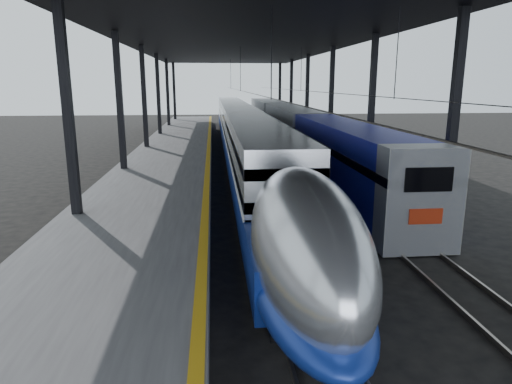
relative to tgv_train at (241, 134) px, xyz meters
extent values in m
plane|color=black|center=(-2.00, -25.30, -1.89)|extent=(160.00, 160.00, 0.00)
cube|color=#4C4C4F|center=(-5.50, -5.30, -1.39)|extent=(6.00, 80.00, 1.00)
cube|color=#C89612|center=(-2.70, -5.30, -0.89)|extent=(0.30, 80.00, 0.01)
cube|color=slate|center=(-0.72, -5.30, -1.81)|extent=(0.08, 80.00, 0.16)
cube|color=slate|center=(0.72, -5.30, -1.81)|extent=(0.08, 80.00, 0.16)
cube|color=slate|center=(4.28, -5.30, -1.81)|extent=(0.08, 80.00, 0.16)
cube|color=slate|center=(5.72, -5.30, -1.81)|extent=(0.08, 80.00, 0.16)
cube|color=black|center=(-7.80, -20.30, 2.61)|extent=(0.35, 0.35, 9.00)
cube|color=black|center=(7.60, -20.30, 2.61)|extent=(0.35, 0.35, 9.00)
cube|color=black|center=(-7.80, -10.30, 2.61)|extent=(0.35, 0.35, 9.00)
cube|color=black|center=(7.60, -10.30, 2.61)|extent=(0.35, 0.35, 9.00)
cube|color=black|center=(-7.80, -0.30, 2.61)|extent=(0.35, 0.35, 9.00)
cube|color=black|center=(7.60, -0.30, 2.61)|extent=(0.35, 0.35, 9.00)
cube|color=black|center=(-7.80, 9.70, 2.61)|extent=(0.35, 0.35, 9.00)
cube|color=black|center=(7.60, 9.70, 2.61)|extent=(0.35, 0.35, 9.00)
cube|color=black|center=(-7.80, 19.70, 2.61)|extent=(0.35, 0.35, 9.00)
cube|color=black|center=(7.60, 19.70, 2.61)|extent=(0.35, 0.35, 9.00)
cube|color=black|center=(-7.80, 29.70, 2.61)|extent=(0.35, 0.35, 9.00)
cube|color=black|center=(7.60, 29.70, 2.61)|extent=(0.35, 0.35, 9.00)
cube|color=black|center=(-0.10, -5.30, 7.36)|extent=(18.00, 75.00, 0.45)
cylinder|color=slate|center=(0.00, -5.30, 3.61)|extent=(0.03, 74.00, 0.03)
cylinder|color=slate|center=(5.00, -5.30, 3.61)|extent=(0.03, 74.00, 0.03)
cube|color=#B8BBC0|center=(0.00, 4.02, 0.27)|extent=(2.73, 57.00, 3.77)
cube|color=navy|center=(0.00, 2.52, -0.90)|extent=(2.81, 62.00, 1.46)
cube|color=silver|center=(0.00, 4.02, -0.15)|extent=(2.82, 57.00, 0.09)
cube|color=black|center=(0.00, 4.02, 1.36)|extent=(2.77, 57.00, 0.40)
cube|color=black|center=(0.00, 4.02, 0.27)|extent=(2.77, 57.00, 0.40)
ellipsoid|color=#B8BBC0|center=(0.00, -27.48, 0.13)|extent=(2.73, 8.40, 3.77)
ellipsoid|color=navy|center=(0.00, -27.48, -0.95)|extent=(2.81, 8.40, 1.60)
ellipsoid|color=black|center=(0.00, -30.08, 0.88)|extent=(1.41, 2.20, 0.85)
cube|color=black|center=(0.00, -27.48, -1.69)|extent=(2.07, 2.60, 0.40)
cube|color=black|center=(0.00, -5.48, -1.69)|extent=(2.07, 2.60, 0.40)
cube|color=navy|center=(5.00, -14.84, 0.12)|extent=(2.82, 18.00, 3.82)
cube|color=gray|center=(5.00, -23.24, 0.12)|extent=(2.87, 1.20, 3.87)
cube|color=black|center=(5.00, -23.86, 0.97)|extent=(1.71, 0.06, 0.86)
cube|color=#96210B|center=(5.00, -23.86, -0.33)|extent=(1.21, 0.06, 0.55)
cube|color=gray|center=(5.00, 4.16, 0.12)|extent=(2.82, 18.00, 3.82)
cube|color=gray|center=(5.00, 23.16, 0.12)|extent=(2.82, 18.00, 3.82)
cube|color=black|center=(5.00, -20.84, -1.71)|extent=(2.21, 2.40, 0.36)
cube|color=black|center=(5.00, 1.16, -1.71)|extent=(2.21, 2.40, 0.36)
camera|label=1|loc=(-2.30, -38.46, 4.17)|focal=32.00mm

